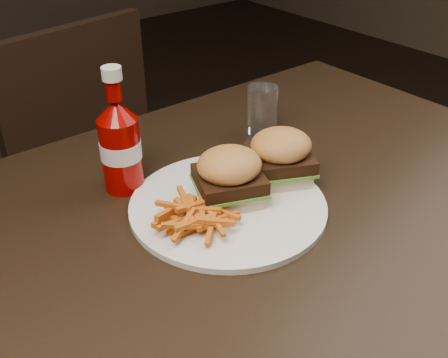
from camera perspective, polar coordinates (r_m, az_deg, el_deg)
dining_table at (r=0.86m, az=2.35°, el=-3.99°), size 1.20×0.80×0.04m
chair_far at (r=1.63m, az=-18.26°, el=0.71°), size 0.51×0.51×0.04m
plate at (r=0.84m, az=0.43°, el=-2.89°), size 0.31×0.31×0.01m
sandwich_half_a at (r=0.84m, az=0.56°, el=-1.61°), size 0.12×0.11×0.02m
sandwich_half_b at (r=0.90m, az=6.04°, el=0.67°), size 0.12×0.12×0.02m
fries_pile at (r=0.78m, az=-3.08°, el=-3.50°), size 0.13×0.13×0.04m
ketchup_bottle at (r=0.88m, az=-11.09°, el=2.46°), size 0.08×0.08×0.13m
tumbler at (r=1.04m, az=4.19°, el=7.55°), size 0.07×0.07×0.09m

